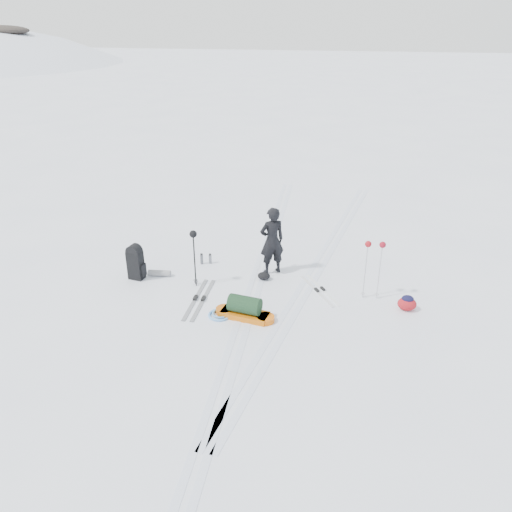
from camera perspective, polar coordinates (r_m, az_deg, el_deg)
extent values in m
plane|color=white|center=(12.15, -0.45, -4.50)|extent=(200.00, 200.00, 0.00)
ellipsoid|color=black|center=(85.27, -27.19, 21.95)|extent=(8.32, 6.40, 1.41)
cube|color=silver|center=(12.17, -1.00, -4.42)|extent=(1.40, 17.97, 0.01)
cube|color=silver|center=(12.12, 0.10, -4.55)|extent=(1.40, 17.97, 0.01)
cube|color=silver|center=(13.71, 6.69, -0.96)|extent=(2.09, 13.88, 0.01)
cube|color=silver|center=(13.69, 7.69, -1.06)|extent=(2.09, 13.88, 0.01)
imported|color=black|center=(12.83, 1.84, 1.75)|extent=(0.79, 0.72, 1.81)
cube|color=#C7600B|center=(11.27, -1.30, -6.72)|extent=(1.13, 0.59, 0.13)
cylinder|color=orange|center=(11.13, 1.09, -7.20)|extent=(0.44, 0.44, 0.13)
cylinder|color=#BE570B|center=(11.44, -3.61, -6.25)|extent=(0.44, 0.44, 0.13)
cylinder|color=black|center=(11.13, -1.31, -5.57)|extent=(0.76, 0.49, 0.40)
cube|color=black|center=(13.11, -13.59, -1.04)|extent=(0.40, 0.31, 0.75)
cylinder|color=black|center=(12.94, -13.76, 0.52)|extent=(0.39, 0.30, 0.36)
cube|color=black|center=(13.07, -12.78, -1.55)|extent=(0.11, 0.20, 0.32)
cylinder|color=slate|center=(13.24, -10.97, -1.93)|extent=(0.60, 0.23, 0.16)
cylinder|color=black|center=(12.42, -7.06, -0.40)|extent=(0.03, 0.03, 1.37)
cylinder|color=black|center=(12.34, -7.00, -0.58)|extent=(0.03, 0.03, 1.37)
torus|color=black|center=(12.69, -6.92, -2.75)|extent=(0.11, 0.11, 0.01)
torus|color=black|center=(12.61, -6.86, -2.95)|extent=(0.11, 0.11, 0.01)
sphere|color=black|center=(12.08, -7.20, 2.51)|extent=(0.18, 0.18, 0.18)
cylinder|color=#AAACB1|center=(12.00, 12.38, -1.78)|extent=(0.03, 0.03, 1.39)
cylinder|color=#B6B7BD|center=(12.04, 13.91, -1.85)|extent=(0.03, 0.03, 1.39)
torus|color=#9DA0A4|center=(12.28, 12.12, -4.21)|extent=(0.12, 0.12, 0.01)
torus|color=#A4A6AC|center=(12.32, 13.63, -4.28)|extent=(0.12, 0.12, 0.01)
sphere|color=maroon|center=(11.70, 12.70, 1.34)|extent=(0.15, 0.15, 0.15)
sphere|color=maroon|center=(11.74, 14.27, 1.25)|extent=(0.15, 0.15, 0.15)
cube|color=#92969A|center=(12.01, -6.04, -4.98)|extent=(0.19, 1.96, 0.02)
cube|color=#919499|center=(12.07, -6.94, -4.89)|extent=(0.19, 1.96, 0.02)
cube|color=black|center=(12.00, -6.05, -4.83)|extent=(0.09, 0.20, 0.05)
cube|color=black|center=(12.05, -6.95, -4.74)|extent=(0.09, 0.20, 0.05)
cube|color=silver|center=(12.40, 6.95, -3.99)|extent=(1.01, 1.42, 0.01)
cube|color=white|center=(12.48, 7.62, -3.84)|extent=(1.01, 1.42, 0.01)
cube|color=black|center=(12.39, 6.95, -3.86)|extent=(0.15, 0.17, 0.05)
cube|color=black|center=(12.46, 7.63, -3.72)|extent=(0.15, 0.17, 0.05)
torus|color=#5FA2E7|center=(11.37, -4.18, -6.71)|extent=(0.59, 0.59, 0.05)
torus|color=#5696D0|center=(11.40, -4.04, -6.55)|extent=(0.46, 0.46, 0.05)
ellipsoid|color=maroon|center=(12.01, 16.87, -5.26)|extent=(0.53, 0.49, 0.31)
ellipsoid|color=black|center=(11.94, 16.95, -4.69)|extent=(0.35, 0.32, 0.15)
cylinder|color=#505156|center=(13.68, -6.23, -0.38)|extent=(0.10, 0.10, 0.27)
cylinder|color=slate|center=(13.69, -5.25, -0.36)|extent=(0.10, 0.10, 0.25)
cylinder|color=black|center=(13.61, -6.26, 0.20)|extent=(0.09, 0.09, 0.03)
cylinder|color=black|center=(13.63, -5.28, 0.18)|extent=(0.09, 0.09, 0.03)
ellipsoid|color=black|center=(12.81, 0.91, -2.29)|extent=(0.34, 0.27, 0.20)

